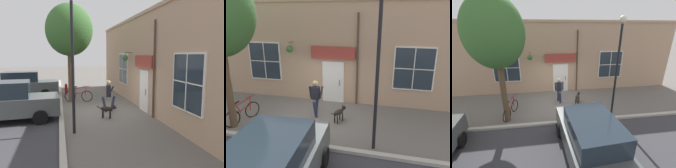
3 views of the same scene
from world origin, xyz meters
The scene contains 8 objects.
ground_plane centered at (0.00, 0.00, 0.00)m, with size 90.00×90.00×0.00m, color #66605B.
storefront_facade centered at (-2.34, 0.01, 2.53)m, with size 0.95×18.00×5.06m.
pedestrian_walking centered at (-0.37, 0.01, 0.97)m, with size 0.76×0.61×1.63m.
dog_on_leash centered at (-0.07, 1.15, 0.43)m, with size 0.91×0.49×0.65m.
street_tree_by_curb centered at (1.35, -2.87, 4.21)m, with size 2.80×2.52×5.89m.
leaning_bicycle centered at (0.90, -2.78, 0.38)m, with size 1.69×0.51×1.00m.
parked_car_mid_block centered at (4.29, 0.60, 0.88)m, with size 4.40×2.15×1.75m.
street_lamp centered at (1.55, 2.72, 3.29)m, with size 0.32×0.32×5.07m.
Camera 3 is at (8.39, -0.92, 4.53)m, focal length 24.00 mm.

